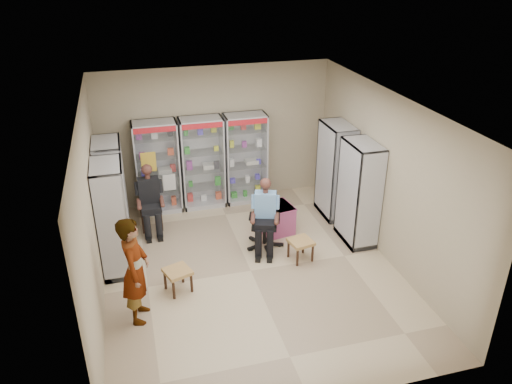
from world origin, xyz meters
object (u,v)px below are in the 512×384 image
object	(u,v)px
cabinet_back_mid	(202,163)
pink_trunk	(276,219)
seated_shopkeeper	(265,216)
cabinet_back_left	(158,168)
cabinet_right_far	(335,171)
cabinet_left_far	(112,191)
cabinet_right_near	(359,193)
cabinet_back_right	(245,159)
wooden_chair	(151,207)
standing_man	(135,270)
office_chair	(265,221)
woven_stool_a	(300,250)
cabinet_left_near	(113,219)
woven_stool_b	(178,280)

from	to	relation	value
cabinet_back_mid	pink_trunk	distance (m)	2.07
seated_shopkeeper	cabinet_back_left	bearing A→B (deg)	149.63
cabinet_right_far	cabinet_left_far	bearing A→B (deg)	87.43
cabinet_right_near	cabinet_back_right	bearing A→B (deg)	36.16
cabinet_right_far	cabinet_left_far	size ratio (longest dim) A/B	1.00
wooden_chair	cabinet_left_far	bearing A→B (deg)	-163.61
standing_man	cabinet_right_far	bearing A→B (deg)	-49.60
wooden_chair	office_chair	xyz separation A→B (m)	(2.01, -1.27, 0.06)
seated_shopkeeper	pink_trunk	bearing A→B (deg)	72.63
cabinet_back_left	cabinet_back_right	bearing A→B (deg)	0.00
pink_trunk	woven_stool_a	distance (m)	1.08
cabinet_back_mid	seated_shopkeeper	distance (m)	2.23
cabinet_back_mid	cabinet_left_near	distance (m)	2.77
cabinet_back_right	woven_stool_a	distance (m)	2.75
woven_stool_a	standing_man	bearing A→B (deg)	-163.60
woven_stool_a	cabinet_right_far	bearing A→B (deg)	49.45
cabinet_back_left	office_chair	distance (m)	2.70
cabinet_back_left	wooden_chair	xyz separation A→B (m)	(-0.25, -0.73, -0.53)
cabinet_left_near	wooden_chair	world-z (taller)	cabinet_left_near
cabinet_right_near	office_chair	bearing A→B (deg)	82.55
cabinet_left_far	standing_man	xyz separation A→B (m)	(0.28, -2.53, -0.14)
cabinet_right_near	pink_trunk	xyz separation A→B (m)	(-1.40, 0.69, -0.71)
cabinet_back_mid	woven_stool_b	bearing A→B (deg)	-107.82
cabinet_back_mid	cabinet_right_far	world-z (taller)	same
cabinet_right_far	cabinet_left_near	world-z (taller)	same
wooden_chair	pink_trunk	size ratio (longest dim) A/B	1.58
cabinet_back_left	woven_stool_b	distance (m)	3.06
cabinet_left_near	seated_shopkeeper	bearing A→B (deg)	89.61
pink_trunk	woven_stool_b	distance (m)	2.56
cabinet_back_right	cabinet_left_far	world-z (taller)	same
wooden_chair	woven_stool_b	size ratio (longest dim) A/B	2.33
wooden_chair	woven_stool_b	xyz separation A→B (m)	(0.25, -2.22, -0.27)
cabinet_back_left	cabinet_right_far	xyz separation A→B (m)	(3.53, -1.13, 0.00)
cabinet_back_mid	office_chair	world-z (taller)	cabinet_back_mid
cabinet_back_mid	standing_man	xyz separation A→B (m)	(-1.60, -3.46, -0.14)
cabinet_back_right	cabinet_left_far	distance (m)	2.98
pink_trunk	standing_man	distance (m)	3.43
cabinet_back_right	cabinet_left_far	xyz separation A→B (m)	(-2.83, -0.93, 0.00)
cabinet_back_mid	pink_trunk	xyz separation A→B (m)	(1.18, -1.54, -0.71)
woven_stool_b	cabinet_right_near	bearing A→B (deg)	11.55
cabinet_back_mid	cabinet_back_right	size ratio (longest dim) A/B	1.00
cabinet_left_far	wooden_chair	bearing A→B (deg)	106.39
wooden_chair	standing_man	xyz separation A→B (m)	(-0.40, -2.73, 0.39)
pink_trunk	woven_stool_b	xyz separation A→B (m)	(-2.13, -1.41, -0.09)
cabinet_left_near	woven_stool_a	size ratio (longest dim) A/B	5.03
cabinet_back_left	cabinet_left_far	bearing A→B (deg)	-135.00
cabinet_back_left	cabinet_left_near	size ratio (longest dim) A/B	1.00
woven_stool_b	cabinet_right_far	bearing A→B (deg)	27.30
cabinet_back_mid	cabinet_right_near	size ratio (longest dim) A/B	1.00
office_chair	woven_stool_a	xyz separation A→B (m)	(0.51, -0.61, -0.33)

